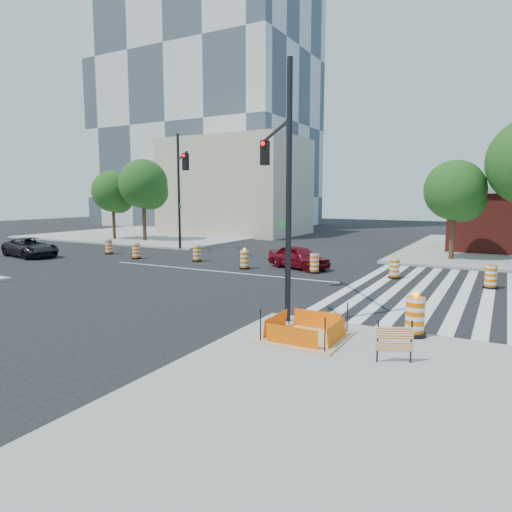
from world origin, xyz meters
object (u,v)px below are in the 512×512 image
at_px(signal_pole_nw, 181,180).
at_px(red_coupe, 299,257).
at_px(dark_suv, 30,247).
at_px(signal_pole_se, 279,172).

bearing_deg(signal_pole_nw, red_coupe, 32.23).
xyz_separation_m(dark_suv, signal_pole_nw, (7.49, 6.67, 4.52)).
bearing_deg(signal_pole_se, red_coupe, -16.47).
bearing_deg(red_coupe, signal_pole_nw, 95.10).
distance_m(signal_pole_se, signal_pole_nw, 18.12).
bearing_deg(red_coupe, signal_pole_se, -140.79).
bearing_deg(dark_suv, red_coupe, -67.15).
xyz_separation_m(red_coupe, signal_pole_nw, (-10.23, 2.68, 4.51)).
xyz_separation_m(signal_pole_se, signal_pole_nw, (-13.53, 12.04, 0.34)).
height_order(red_coupe, dark_suv, red_coupe).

